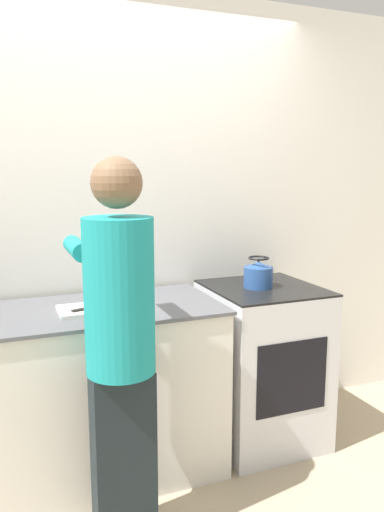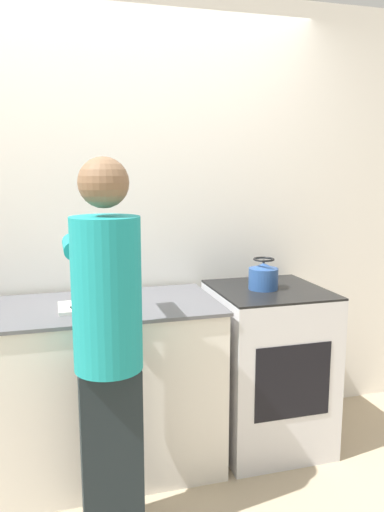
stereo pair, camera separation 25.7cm
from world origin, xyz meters
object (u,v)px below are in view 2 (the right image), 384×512
object	(u,v)px
oven	(267,366)
person	(108,336)
knife	(89,305)
kettle	(263,276)
cutting_board	(94,306)

from	to	relation	value
oven	person	size ratio (longest dim) A/B	0.56
knife	person	bearing A→B (deg)	-101.99
knife	kettle	distance (m)	0.98
oven	knife	xyz separation A→B (m)	(-1.01, -0.07, 0.46)
person	kettle	world-z (taller)	person
oven	kettle	size ratio (longest dim) A/B	5.24
person	knife	world-z (taller)	person
cutting_board	knife	xyz separation A→B (m)	(-0.03, -0.02, 0.01)
cutting_board	kettle	size ratio (longest dim) A/B	1.97
cutting_board	knife	world-z (taller)	knife
oven	cutting_board	world-z (taller)	oven
person	cutting_board	size ratio (longest dim) A/B	4.71
kettle	oven	bearing A→B (deg)	-0.23
knife	kettle	size ratio (longest dim) A/B	1.12
person	knife	size ratio (longest dim) A/B	8.32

